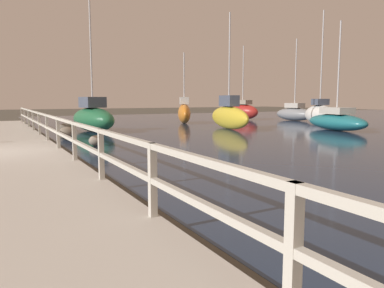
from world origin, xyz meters
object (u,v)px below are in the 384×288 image
at_px(sailboat_teal, 336,121).
at_px(sailboat_green, 93,118).
at_px(sailboat_yellow, 229,116).
at_px(sailboat_orange, 184,113).
at_px(sailboat_white, 320,114).
at_px(sailboat_red, 243,111).
at_px(sailboat_gray, 294,113).

xyz_separation_m(sailboat_teal, sailboat_green, (-12.79, 5.96, 0.22)).
distance_m(sailboat_yellow, sailboat_orange, 6.11).
xyz_separation_m(sailboat_white, sailboat_red, (-0.96, 8.05, -0.02)).
bearing_deg(sailboat_orange, sailboat_teal, -39.94).
distance_m(sailboat_white, sailboat_green, 15.86).
bearing_deg(sailboat_white, sailboat_orange, 153.95).
bearing_deg(sailboat_yellow, sailboat_white, 12.46).
distance_m(sailboat_teal, sailboat_white, 5.02).
relative_size(sailboat_red, sailboat_green, 0.83).
height_order(sailboat_teal, sailboat_red, sailboat_red).
bearing_deg(sailboat_gray, sailboat_white, -119.66).
relative_size(sailboat_white, sailboat_red, 1.23).
height_order(sailboat_yellow, sailboat_red, sailboat_yellow).
bearing_deg(sailboat_white, sailboat_green, -175.81).
xyz_separation_m(sailboat_yellow, sailboat_white, (7.91, 0.13, -0.03)).
xyz_separation_m(sailboat_red, sailboat_green, (-14.79, -6.14, 0.01)).
bearing_deg(sailboat_orange, sailboat_red, 40.58).
height_order(sailboat_teal, sailboat_white, sailboat_white).
bearing_deg(sailboat_green, sailboat_gray, -0.78).
distance_m(sailboat_red, sailboat_green, 16.01).
relative_size(sailboat_teal, sailboat_red, 0.97).
distance_m(sailboat_teal, sailboat_red, 12.27).
relative_size(sailboat_yellow, sailboat_red, 1.08).
relative_size(sailboat_white, sailboat_green, 1.02).
height_order(sailboat_gray, sailboat_green, sailboat_green).
height_order(sailboat_yellow, sailboat_teal, sailboat_yellow).
height_order(sailboat_white, sailboat_green, sailboat_white).
xyz_separation_m(sailboat_white, sailboat_orange, (-7.88, 5.98, 0.01)).
relative_size(sailboat_yellow, sailboat_white, 0.87).
bearing_deg(sailboat_white, sailboat_teal, -115.03).
xyz_separation_m(sailboat_white, sailboat_gray, (2.00, 4.66, -0.16)).
relative_size(sailboat_teal, sailboat_gray, 0.92).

